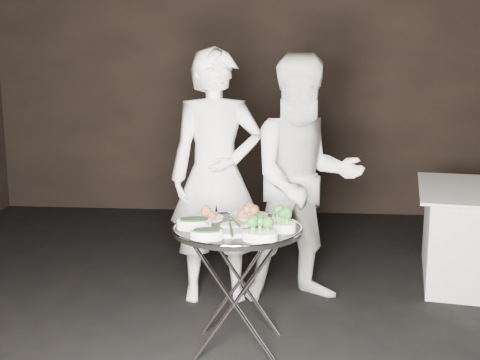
# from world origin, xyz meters

# --- Properties ---
(wall_back) EXTENTS (6.00, 0.05, 3.00)m
(wall_back) POSITION_xyz_m (0.00, 3.52, 1.50)
(wall_back) COLOR black
(wall_back) RESTS_ON floor
(tray_stand) EXTENTS (0.47, 0.40, 0.70)m
(tray_stand) POSITION_xyz_m (-0.02, 0.18, 0.39)
(tray_stand) COLOR silver
(tray_stand) RESTS_ON floor
(serving_tray) EXTENTS (0.72, 0.72, 0.04)m
(serving_tray) POSITION_xyz_m (-0.02, 0.18, 0.70)
(serving_tray) COLOR black
(serving_tray) RESTS_ON tray_stand
(potato_plate_a) EXTENTS (0.18, 0.18, 0.07)m
(potato_plate_a) POSITION_xyz_m (-0.21, 0.34, 0.74)
(potato_plate_a) COLOR beige
(potato_plate_a) RESTS_ON serving_tray
(potato_plate_b) EXTENTS (0.23, 0.23, 0.08)m
(potato_plate_b) POSITION_xyz_m (0.02, 0.39, 0.75)
(potato_plate_b) COLOR beige
(potato_plate_b) RESTS_ON serving_tray
(greens_bowl) EXTENTS (0.11, 0.11, 0.06)m
(greens_bowl) POSITION_xyz_m (0.21, 0.29, 0.74)
(greens_bowl) COLOR silver
(greens_bowl) RESTS_ON serving_tray
(asparagus_plate_a) EXTENTS (0.20, 0.15, 0.04)m
(asparagus_plate_a) POSITION_xyz_m (-0.03, 0.20, 0.73)
(asparagus_plate_a) COLOR silver
(asparagus_plate_a) RESTS_ON serving_tray
(asparagus_plate_b) EXTENTS (0.22, 0.14, 0.04)m
(asparagus_plate_b) POSITION_xyz_m (-0.04, 0.01, 0.73)
(asparagus_plate_b) COLOR silver
(asparagus_plate_b) RESTS_ON serving_tray
(spinach_bowl_a) EXTENTS (0.21, 0.16, 0.08)m
(spinach_bowl_a) POSITION_xyz_m (-0.25, 0.13, 0.75)
(spinach_bowl_a) COLOR silver
(spinach_bowl_a) RESTS_ON serving_tray
(spinach_bowl_b) EXTENTS (0.18, 0.12, 0.07)m
(spinach_bowl_b) POSITION_xyz_m (-0.16, -0.07, 0.74)
(spinach_bowl_b) COLOR silver
(spinach_bowl_b) RESTS_ON serving_tray
(broccoli_bowl_a) EXTENTS (0.22, 0.19, 0.08)m
(broccoli_bowl_a) POSITION_xyz_m (0.21, 0.13, 0.75)
(broccoli_bowl_a) COLOR silver
(broccoli_bowl_a) RESTS_ON serving_tray
(broccoli_bowl_b) EXTENTS (0.21, 0.17, 0.08)m
(broccoli_bowl_b) POSITION_xyz_m (0.11, -0.07, 0.75)
(broccoli_bowl_b) COLOR silver
(broccoli_bowl_b) RESTS_ON serving_tray
(serving_utensils) EXTENTS (0.57, 0.42, 0.01)m
(serving_utensils) POSITION_xyz_m (-0.01, 0.24, 0.76)
(serving_utensils) COLOR silver
(serving_utensils) RESTS_ON serving_tray
(waiter_left) EXTENTS (0.69, 0.52, 1.71)m
(waiter_left) POSITION_xyz_m (-0.24, 0.95, 0.86)
(waiter_left) COLOR white
(waiter_left) RESTS_ON floor
(waiter_right) EXTENTS (0.95, 0.83, 1.67)m
(waiter_right) POSITION_xyz_m (0.35, 0.96, 0.84)
(waiter_right) COLOR white
(waiter_right) RESTS_ON floor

